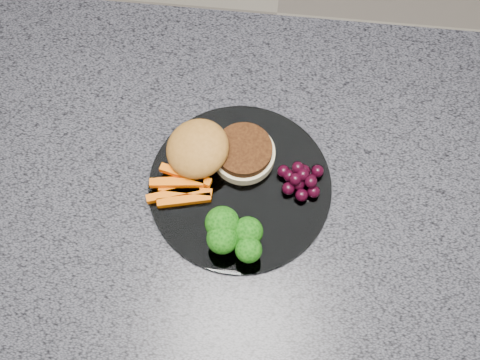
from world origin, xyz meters
name	(u,v)px	position (x,y,z in m)	size (l,w,h in m)	color
island_cabinet	(249,274)	(0.00, 0.00, 0.43)	(1.20, 0.60, 0.86)	#52371C
countertop	(253,191)	(0.00, 0.00, 0.88)	(1.20, 0.60, 0.04)	#46464F
plate	(240,186)	(-0.02, -0.01, 0.90)	(0.26, 0.26, 0.01)	white
burger	(214,151)	(-0.06, 0.03, 0.93)	(0.18, 0.12, 0.05)	beige
carrot_sticks	(181,187)	(-0.10, -0.02, 0.91)	(0.09, 0.06, 0.02)	#EE6303
broccoli	(232,234)	(-0.02, -0.09, 0.94)	(0.08, 0.07, 0.06)	olive
grape_bunch	(301,179)	(0.07, 0.01, 0.92)	(0.07, 0.06, 0.03)	black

